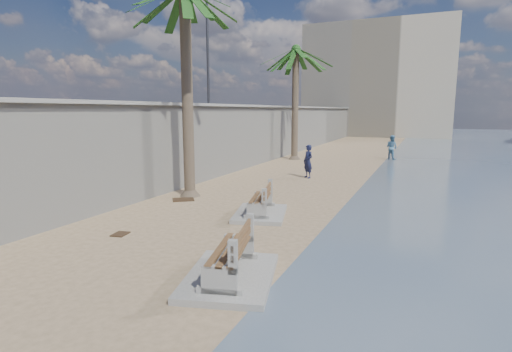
% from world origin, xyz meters
% --- Properties ---
extents(ground_plane, '(140.00, 140.00, 0.00)m').
position_xyz_m(ground_plane, '(0.00, 0.00, 0.00)').
color(ground_plane, '#967B5B').
extents(seawall, '(0.45, 70.00, 3.50)m').
position_xyz_m(seawall, '(-5.20, 20.00, 1.75)').
color(seawall, gray).
rests_on(seawall, ground_plane).
extents(wall_cap, '(0.80, 70.00, 0.12)m').
position_xyz_m(wall_cap, '(-5.20, 20.00, 3.55)').
color(wall_cap, gray).
rests_on(wall_cap, seawall).
extents(end_building, '(18.00, 12.00, 14.00)m').
position_xyz_m(end_building, '(-2.00, 52.00, 7.00)').
color(end_building, '#B7AA93').
rests_on(end_building, ground_plane).
extents(bench_near, '(2.21, 2.76, 1.01)m').
position_xyz_m(bench_near, '(1.14, 1.94, 0.44)').
color(bench_near, gray).
rests_on(bench_near, ground_plane).
extents(bench_far, '(2.07, 2.57, 0.94)m').
position_xyz_m(bench_far, '(-0.20, 6.66, 0.41)').
color(bench_far, gray).
rests_on(bench_far, ground_plane).
extents(palm_back, '(5.00, 5.00, 8.12)m').
position_xyz_m(palm_back, '(-3.76, 21.09, 7.11)').
color(palm_back, brown).
rests_on(palm_back, ground_plane).
extents(streetlight, '(0.28, 0.28, 5.12)m').
position_xyz_m(streetlight, '(-5.10, 12.00, 6.64)').
color(streetlight, '#2D2D33').
rests_on(streetlight, wall_cap).
extents(person_a, '(0.82, 0.78, 1.88)m').
position_xyz_m(person_a, '(-0.81, 14.15, 0.94)').
color(person_a, '#141837').
rests_on(person_a, ground_plane).
extents(person_b, '(1.10, 1.02, 1.82)m').
position_xyz_m(person_b, '(2.29, 23.63, 0.91)').
color(person_b, teal).
rests_on(person_b, ground_plane).
extents(debris_c, '(0.99, 0.96, 0.03)m').
position_xyz_m(debris_c, '(-3.70, 7.57, 0.01)').
color(debris_c, '#382616').
rests_on(debris_c, ground_plane).
extents(debris_d, '(0.43, 0.51, 0.03)m').
position_xyz_m(debris_d, '(-2.90, 3.34, 0.01)').
color(debris_d, '#382616').
rests_on(debris_d, ground_plane).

